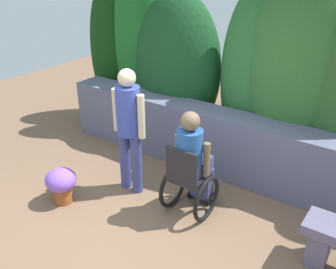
# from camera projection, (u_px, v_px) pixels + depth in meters

# --- Properties ---
(ground_plane) EXTENTS (12.70, 12.70, 0.00)m
(ground_plane) POSITION_uv_depth(u_px,v_px,m) (130.00, 242.00, 4.13)
(ground_plane) COLOR brown
(stone_retaining_wall) EXTENTS (5.07, 0.47, 0.91)m
(stone_retaining_wall) POSITION_uv_depth(u_px,v_px,m) (215.00, 141.00, 5.33)
(stone_retaining_wall) COLOR slate
(stone_retaining_wall) RESTS_ON ground
(hedge_backdrop) EXTENTS (6.19, 1.04, 3.05)m
(hedge_backdrop) POSITION_uv_depth(u_px,v_px,m) (238.00, 69.00, 5.41)
(hedge_backdrop) COLOR #133D12
(hedge_backdrop) RESTS_ON ground
(person_in_wheelchair) EXTENTS (0.53, 0.66, 1.33)m
(person_in_wheelchair) POSITION_uv_depth(u_px,v_px,m) (191.00, 166.00, 4.38)
(person_in_wheelchair) COLOR black
(person_in_wheelchair) RESTS_ON ground
(person_standing_companion) EXTENTS (0.49, 0.30, 1.66)m
(person_standing_companion) POSITION_uv_depth(u_px,v_px,m) (129.00, 124.00, 4.66)
(person_standing_companion) COLOR #3A417A
(person_standing_companion) RESTS_ON ground
(flower_pot_purple_near) EXTENTS (0.39, 0.39, 0.47)m
(flower_pot_purple_near) POSITION_uv_depth(u_px,v_px,m) (61.00, 183.00, 4.69)
(flower_pot_purple_near) COLOR brown
(flower_pot_purple_near) RESTS_ON ground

